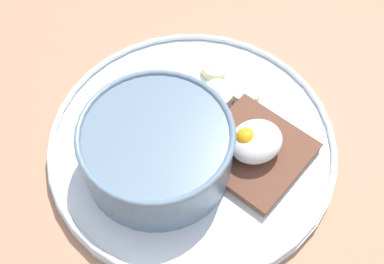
{
  "coord_description": "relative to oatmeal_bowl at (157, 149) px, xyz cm",
  "views": [
    {
      "loc": [
        -13.67,
        -24.19,
        48.07
      ],
      "look_at": [
        0.0,
        0.0,
        5.0
      ],
      "focal_mm": 50.0,
      "sensor_mm": 36.0,
      "label": 1
    }
  ],
  "objects": [
    {
      "name": "ground_plane",
      "position": [
        4.01,
        0.52,
        -4.95
      ],
      "size": [
        120.0,
        120.0,
        2.0
      ],
      "primitive_type": "cube",
      "color": "#A5785A",
      "rests_on": "ground"
    },
    {
      "name": "plate",
      "position": [
        4.01,
        0.52,
        -3.15
      ],
      "size": [
        28.64,
        28.64,
        1.6
      ],
      "color": "white",
      "rests_on": "ground_plane"
    },
    {
      "name": "oatmeal_bowl",
      "position": [
        0.0,
        0.0,
        0.0
      ],
      "size": [
        14.3,
        14.3,
        5.86
      ],
      "color": "slate",
      "rests_on": "plate"
    },
    {
      "name": "toast_slice",
      "position": [
        8.55,
        -3.62,
        -2.35
      ],
      "size": [
        12.33,
        12.33,
        1.05
      ],
      "color": "brown",
      "rests_on": "plate"
    },
    {
      "name": "poached_egg",
      "position": [
        8.41,
        -3.56,
        -0.39
      ],
      "size": [
        7.43,
        4.86,
        3.23
      ],
      "color": "white",
      "rests_on": "toast_slice"
    },
    {
      "name": "banana_slice_front",
      "position": [
        9.06,
        4.06,
        -2.36
      ],
      "size": [
        4.82,
        4.78,
        1.48
      ],
      "color": "beige",
      "rests_on": "plate"
    },
    {
      "name": "banana_slice_left",
      "position": [
        5.98,
        6.95,
        -2.25
      ],
      "size": [
        4.69,
        4.65,
        1.5
      ],
      "color": "beige",
      "rests_on": "plate"
    },
    {
      "name": "banana_slice_back",
      "position": [
        10.56,
        7.26,
        -2.42
      ],
      "size": [
        3.82,
        3.83,
        1.18
      ],
      "color": "#F5E6B0",
      "rests_on": "plate"
    },
    {
      "name": "banana_slice_right",
      "position": [
        11.88,
        3.18,
        -2.41
      ],
      "size": [
        4.86,
        4.86,
        1.2
      ],
      "color": "#F4EABA",
      "rests_on": "plate"
    }
  ]
}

